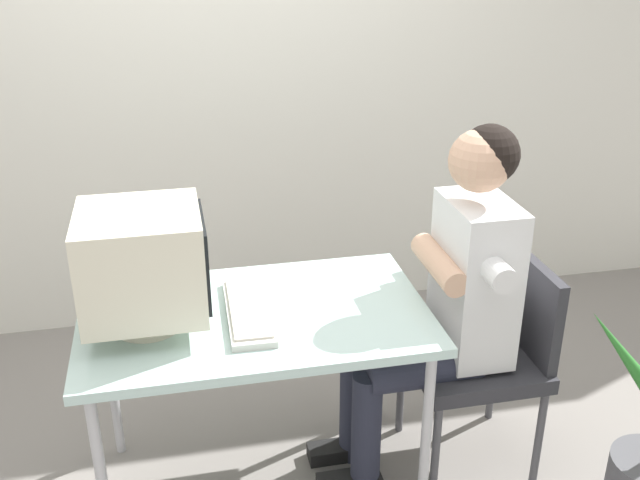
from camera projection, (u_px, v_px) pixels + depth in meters
name	position (u px, v px, depth m)	size (l,w,h in m)	color
wall_back	(273.00, 24.00, 3.49)	(8.00, 0.10, 3.00)	silver
desk	(256.00, 328.00, 2.52)	(1.18, 0.72, 0.74)	#B7B7BC
crt_monitor	(143.00, 263.00, 2.32)	(0.39, 0.38, 0.40)	beige
keyboard	(248.00, 311.00, 2.47)	(0.16, 0.46, 0.03)	silver
office_chair	(488.00, 348.00, 2.75)	(0.46, 0.46, 0.84)	#4C4C51
person_seated	(447.00, 293.00, 2.61)	(0.70, 0.54, 1.36)	silver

